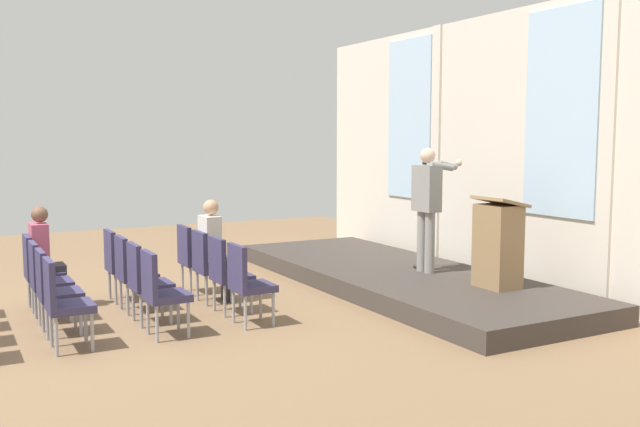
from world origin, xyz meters
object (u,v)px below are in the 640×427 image
Objects in this scene: chair_r1_c0 at (119,261)px; chair_r1_c3 at (160,288)px; chair_r1_c2 at (144,278)px; chair_r2_c2 at (53,287)px; lectern at (498,244)px; audience_r0_c1 at (214,245)px; chair_r1_c1 at (131,269)px; chair_r2_c0 at (38,267)px; speaker at (427,200)px; chair_r0_c3 at (246,280)px; chair_r2_c1 at (45,276)px; chair_r0_c1 at (208,262)px; chair_r2_c3 at (62,299)px; chair_r0_c2 at (226,270)px; mic_stand at (423,245)px; chair_r0_c0 at (192,255)px; audience_r2_c0 at (44,252)px.

chair_r1_c0 is 1.00× the size of chair_r1_c3.
chair_r2_c2 is (0.00, -0.99, 0.00)m from chair_r1_c2.
lectern is 3.62m from audience_r0_c1.
chair_r1_c1 and chair_r1_c3 have the same top height.
chair_r2_c0 is (-1.28, -0.99, 0.00)m from chair_r1_c2.
speaker is 1.85× the size of chair_r0_c3.
chair_r0_c1 is at bearing 90.00° from chair_r2_c1.
chair_r2_c2 is at bearing -104.41° from lectern.
lectern is at bearing 57.96° from chair_r0_c1.
audience_r0_c1 is 1.43× the size of chair_r1_c2.
chair_r0_c3 is 1.00× the size of chair_r2_c3.
chair_r1_c2 is (0.64, -1.07, -0.21)m from audience_r0_c1.
chair_r1_c3 is (1.93, 0.00, 0.00)m from chair_r1_c0.
lectern reaches higher than chair_r0_c2.
chair_r0_c2 is at bearing -85.79° from mic_stand.
chair_r0_c2 is at bearing -112.80° from lectern.
mic_stand is at bearing 99.68° from chair_r2_c3.
mic_stand is (-0.28, 0.15, -0.68)m from speaker.
chair_r0_c3 is 2.17m from chair_r1_c0.
chair_r0_c0 is at bearing 180.00° from chair_r0_c2.
chair_r0_c3 is (0.60, -2.98, -0.73)m from speaker.
chair_r1_c3 is at bearing 25.31° from audience_r2_c0.
chair_r0_c2 is 2.37m from chair_r2_c0.
chair_r0_c3 is 1.00× the size of chair_r1_c0.
mic_stand is 1.65× the size of chair_r1_c2.
chair_r0_c2 is (0.23, -3.13, -0.05)m from mic_stand.
chair_r2_c0 is (-0.64, -1.99, 0.00)m from chair_r0_c1.
mic_stand is at bearing 71.37° from chair_r0_c0.
chair_r1_c3 is 1.00× the size of chair_r2_c2.
chair_r2_c2 is (0.64, 0.00, 0.00)m from chair_r2_c1.
lectern reaches higher than chair_r0_c1.
audience_r0_c1 is 1.43× the size of chair_r2_c2.
speaker reaches higher than audience_r0_c1.
chair_r0_c2 is at bearing 0.00° from chair_r0_c0.
chair_r1_c3 and chair_r2_c3 have the same top height.
audience_r2_c0 is (-1.28, -0.91, 0.19)m from chair_r1_c2.
speaker is at bearing 65.91° from chair_r0_c0.
audience_r2_c0 is (-1.93, -1.91, 0.19)m from chair_r0_c3.
chair_r2_c1 is at bearing -122.87° from chair_r0_c3.
chair_r1_c2 is at bearing -90.67° from speaker.
chair_r2_c3 is at bearing -97.49° from lectern.
chair_r0_c2 is at bearing 107.90° from chair_r2_c3.
chair_r1_c0 is at bearing 180.00° from chair_r1_c1.
mic_stand is at bearing 78.17° from audience_r2_c0.
chair_r0_c0 is 1.00× the size of chair_r1_c3.
audience_r2_c0 is at bearing -90.00° from chair_r1_c0.
mic_stand reaches higher than chair_r2_c0.
chair_r2_c3 is at bearing -90.00° from chair_r1_c3.
lectern is at bearing 62.68° from audience_r2_c0.
chair_r1_c0 is at bearing -120.88° from audience_r0_c1.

